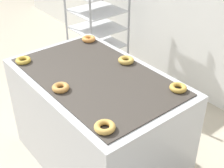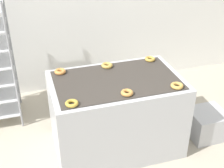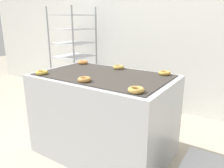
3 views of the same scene
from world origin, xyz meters
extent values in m
cube|color=white|center=(0.00, 2.12, 1.40)|extent=(8.00, 0.05, 2.80)
cube|color=#B7BABF|center=(0.00, 0.67, 0.41)|extent=(1.32, 0.84, 0.83)
cube|color=#38332D|center=(0.00, 0.67, 0.83)|extent=(1.21, 0.74, 0.01)
cube|color=#262628|center=(0.36, 0.29, 0.58)|extent=(0.12, 0.07, 0.10)
cylinder|color=gray|center=(-1.48, 1.32, 0.77)|extent=(0.02, 0.02, 1.53)
cylinder|color=gray|center=(-0.98, 1.32, 0.77)|extent=(0.02, 0.02, 1.53)
cylinder|color=gray|center=(-1.48, 1.86, 0.77)|extent=(0.02, 0.02, 1.53)
cylinder|color=gray|center=(-0.98, 1.86, 0.77)|extent=(0.02, 0.02, 1.53)
cube|color=silver|center=(-1.23, 1.59, 0.15)|extent=(0.50, 0.53, 0.01)
cube|color=silver|center=(-1.23, 1.59, 0.36)|extent=(0.50, 0.53, 0.01)
cube|color=silver|center=(-1.23, 1.59, 0.57)|extent=(0.50, 0.53, 0.01)
cube|color=silver|center=(-1.23, 1.59, 0.78)|extent=(0.50, 0.53, 0.01)
cube|color=silver|center=(-1.23, 1.59, 0.99)|extent=(0.50, 0.53, 0.01)
cube|color=silver|center=(-1.23, 1.59, 1.20)|extent=(0.50, 0.53, 0.01)
cube|color=silver|center=(-1.23, 1.59, 1.41)|extent=(0.50, 0.53, 0.01)
torus|color=gold|center=(-0.51, 0.36, 0.85)|extent=(0.12, 0.12, 0.03)
torus|color=#C08440|center=(0.01, 0.38, 0.85)|extent=(0.11, 0.11, 0.04)
torus|color=#C29546|center=(0.51, 0.36, 0.85)|extent=(0.12, 0.12, 0.03)
torus|color=#D38640|center=(-0.51, 0.97, 0.85)|extent=(0.12, 0.12, 0.04)
torus|color=#BB9745|center=(-0.01, 0.96, 0.85)|extent=(0.12, 0.12, 0.04)
torus|color=gold|center=(0.49, 0.98, 0.85)|extent=(0.11, 0.11, 0.03)
camera|label=1|loc=(1.56, -0.43, 1.96)|focal=50.00mm
camera|label=2|loc=(-0.83, -1.90, 2.35)|focal=50.00mm
camera|label=3|loc=(1.18, -0.98, 1.33)|focal=35.00mm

